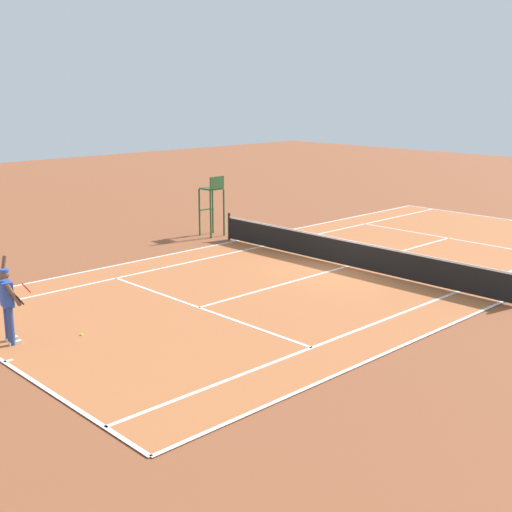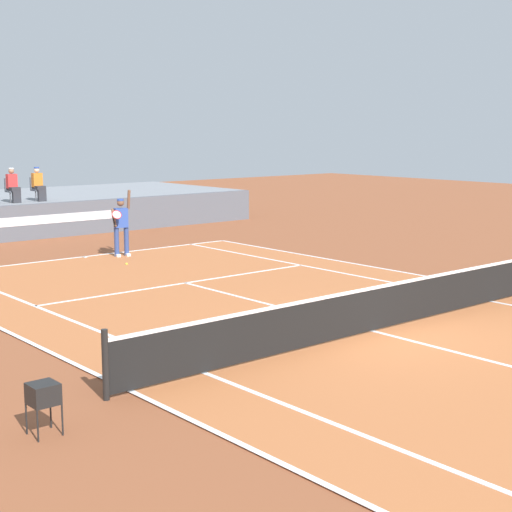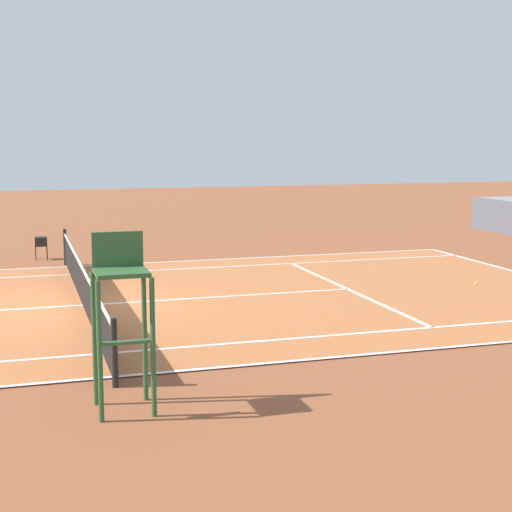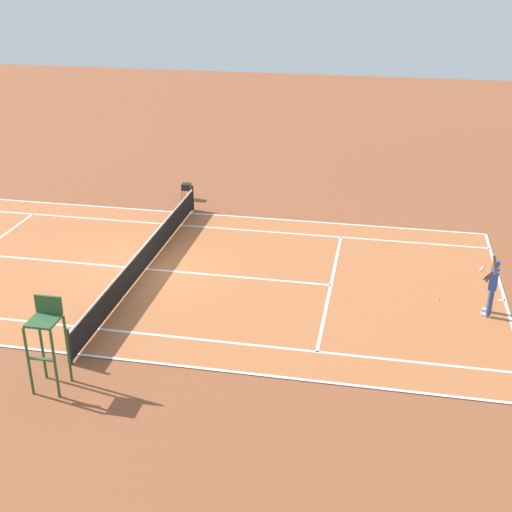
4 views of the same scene
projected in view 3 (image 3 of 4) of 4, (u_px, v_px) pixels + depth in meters
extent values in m
plane|color=brown|center=(83.00, 306.00, 17.36)|extent=(80.00, 80.00, 0.00)
cube|color=#B76638|center=(83.00, 306.00, 17.36)|extent=(10.98, 23.78, 0.02)
cube|color=white|center=(67.00, 267.00, 22.55)|extent=(0.10, 23.78, 0.01)
cube|color=white|center=(112.00, 377.00, 12.17)|extent=(0.10, 23.78, 0.01)
cube|color=white|center=(70.00, 275.00, 21.25)|extent=(0.10, 23.78, 0.01)
cube|color=white|center=(102.00, 354.00, 13.48)|extent=(0.10, 23.78, 0.01)
cube|color=white|center=(348.00, 289.00, 19.22)|extent=(8.22, 0.10, 0.01)
cube|color=white|center=(83.00, 305.00, 17.36)|extent=(0.10, 12.80, 0.01)
cylinder|color=black|center=(65.00, 247.00, 22.90)|extent=(0.10, 0.10, 1.07)
cylinder|color=black|center=(114.00, 353.00, 11.67)|extent=(0.10, 0.10, 1.07)
cube|color=black|center=(82.00, 285.00, 17.29)|extent=(11.78, 0.02, 0.84)
cube|color=white|center=(81.00, 266.00, 17.23)|extent=(11.78, 0.03, 0.06)
sphere|color=#D1E533|center=(476.00, 283.00, 19.91)|extent=(0.07, 0.07, 0.07)
cylinder|color=#2D562D|center=(153.00, 348.00, 10.38)|extent=(0.07, 0.07, 1.90)
cylinder|color=#2D562D|center=(100.00, 352.00, 10.17)|extent=(0.07, 0.07, 1.90)
cylinder|color=#2D562D|center=(145.00, 335.00, 11.04)|extent=(0.07, 0.07, 1.90)
cylinder|color=#2D562D|center=(94.00, 339.00, 10.84)|extent=(0.07, 0.07, 1.90)
cube|color=#2D562D|center=(121.00, 272.00, 10.46)|extent=(0.70, 0.70, 0.06)
cube|color=#2D562D|center=(117.00, 249.00, 10.75)|extent=(0.06, 0.70, 0.48)
cube|color=#2D562D|center=(126.00, 342.00, 10.29)|extent=(0.10, 0.70, 0.04)
cube|color=black|center=(41.00, 241.00, 23.91)|extent=(0.36, 0.36, 0.28)
cylinder|color=black|center=(35.00, 252.00, 24.08)|extent=(0.02, 0.02, 0.42)
cylinder|color=black|center=(36.00, 254.00, 23.75)|extent=(0.02, 0.02, 0.42)
cylinder|color=black|center=(47.00, 252.00, 24.17)|extent=(0.02, 0.02, 0.42)
cylinder|color=black|center=(47.00, 253.00, 23.85)|extent=(0.02, 0.02, 0.42)
ellipsoid|color=#D1E533|center=(41.00, 239.00, 23.90)|extent=(0.30, 0.30, 0.12)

